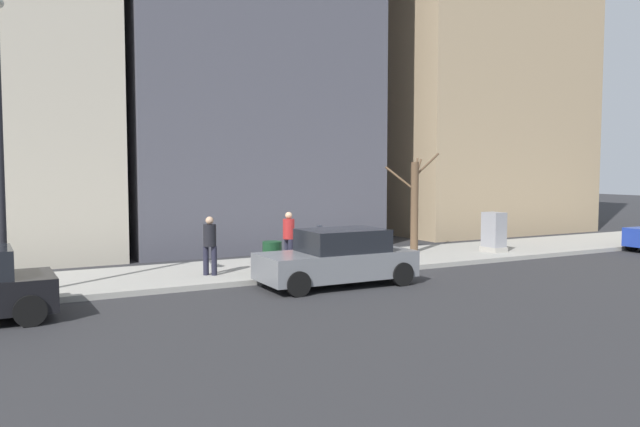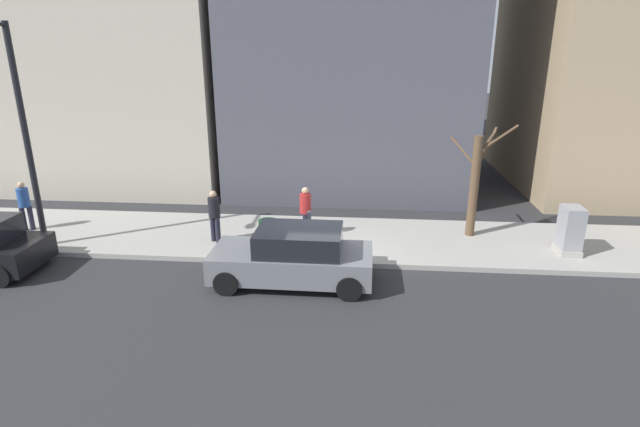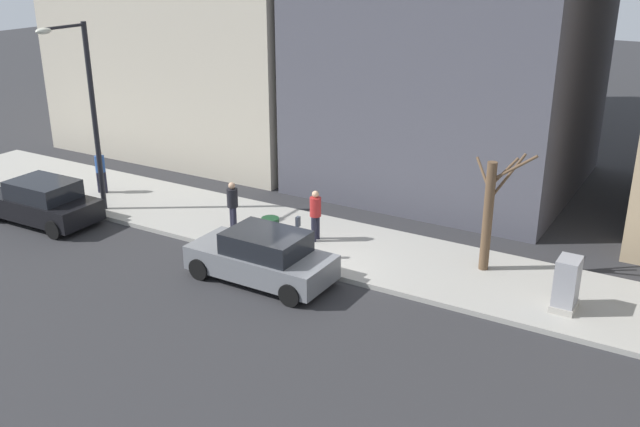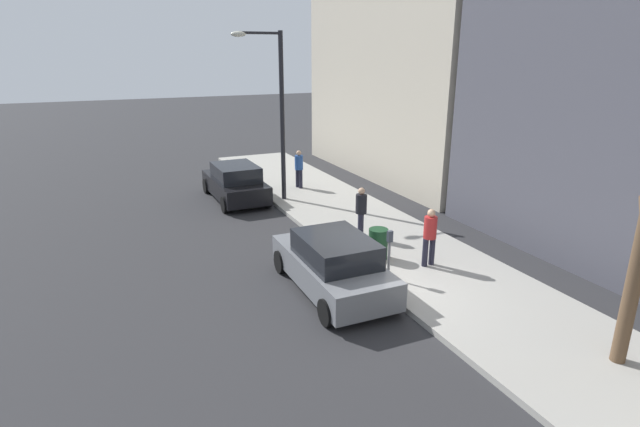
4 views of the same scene
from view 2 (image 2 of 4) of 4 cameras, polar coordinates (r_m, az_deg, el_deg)
The scene contains 11 objects.
ground_plane at distance 14.34m, azimuth 0.61°, elevation -6.11°, with size 120.00×120.00×0.00m, color #2B2B2D.
sidewalk at distance 16.15m, azimuth 1.17°, elevation -2.94°, with size 4.00×36.00×0.15m, color #9E9B93.
parked_car_grey at distance 13.15m, azimuth -3.00°, elevation -4.98°, with size 1.94×4.21×1.52m.
parking_meter at distance 14.43m, azimuth -1.22°, elevation -1.76°, with size 0.14×0.10×1.35m.
utility_box at distance 16.37m, azimuth 26.68°, elevation -1.79°, with size 0.83×0.61×1.43m.
streetlamp at distance 16.60m, azimuth -31.37°, elevation 9.08°, with size 1.97×0.32×6.50m.
bare_tree at distance 16.54m, azimuth 17.32°, elevation 3.46°, with size 1.00×1.93×3.59m.
trash_bin at distance 15.17m, azimuth -5.96°, elevation -2.36°, with size 0.56×0.56×0.90m, color #14381E.
pedestrian_near_meter at distance 15.82m, azimuth -1.69°, elevation 0.49°, with size 0.40×0.36×1.66m.
pedestrian_midblock at distance 15.76m, azimuth -11.98°, elevation 0.02°, with size 0.36×0.36×1.66m.
pedestrian_far_corner at distance 19.13m, azimuth -30.71°, elevation 1.03°, with size 0.36×0.39×1.66m.
Camera 2 is at (-13.01, -1.01, 5.94)m, focal length 28.00 mm.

